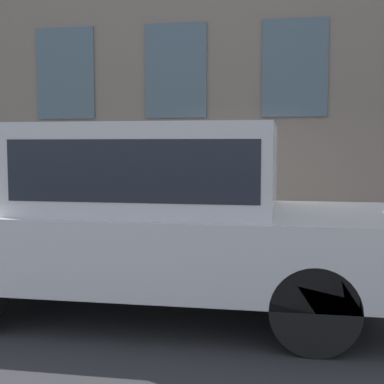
% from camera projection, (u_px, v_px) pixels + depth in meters
% --- Properties ---
extents(ground_plane, '(80.00, 80.00, 0.00)m').
position_uv_depth(ground_plane, '(210.00, 279.00, 6.84)').
color(ground_plane, '#2D2D30').
extents(sidewalk, '(3.07, 60.00, 0.15)m').
position_uv_depth(sidewalk, '(224.00, 251.00, 8.35)').
color(sidewalk, '#9E9B93').
rests_on(sidewalk, ground_plane).
extents(building_facade, '(0.33, 40.00, 8.49)m').
position_uv_depth(building_facade, '(236.00, 5.00, 9.64)').
color(building_facade, gray).
rests_on(building_facade, ground_plane).
extents(fire_hydrant, '(0.31, 0.43, 0.67)m').
position_uv_depth(fire_hydrant, '(213.00, 234.00, 7.40)').
color(fire_hydrant, gray).
rests_on(fire_hydrant, sidewalk).
extents(person, '(0.32, 0.21, 1.34)m').
position_uv_depth(person, '(172.00, 198.00, 7.79)').
color(person, '#998466').
rests_on(person, sidewalk).
extents(parked_car_silver_near, '(2.04, 5.05, 1.92)m').
position_uv_depth(parked_car_silver_near, '(155.00, 211.00, 5.46)').
color(parked_car_silver_near, black).
rests_on(parked_car_silver_near, ground_plane).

